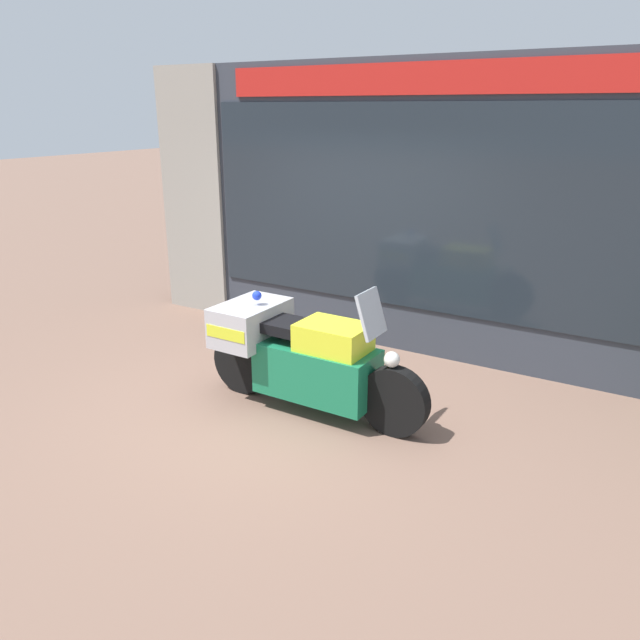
{
  "coord_description": "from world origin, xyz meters",
  "views": [
    {
      "loc": [
        3.15,
        -4.55,
        2.71
      ],
      "look_at": [
        0.14,
        0.44,
        0.72
      ],
      "focal_mm": 35.0,
      "sensor_mm": 36.0,
      "label": 1
    }
  ],
  "objects": [
    {
      "name": "ground_plane",
      "position": [
        0.0,
        0.0,
        0.0
      ],
      "size": [
        60.0,
        60.0,
        0.0
      ],
      "primitive_type": "plane",
      "color": "#7A5B4C"
    },
    {
      "name": "paramedic_motorcycle",
      "position": [
        0.22,
        -0.06,
        0.55
      ],
      "size": [
        2.28,
        0.77,
        1.26
      ],
      "rotation": [
        0.0,
        0.0,
        -0.01
      ],
      "color": "black",
      "rests_on": "ground"
    },
    {
      "name": "window_display",
      "position": [
        0.42,
        2.03,
        0.45
      ],
      "size": [
        4.88,
        0.3,
        1.87
      ],
      "color": "slate",
      "rests_on": "ground"
    },
    {
      "name": "shop_building",
      "position": [
        -0.44,
        2.0,
        1.62
      ],
      "size": [
        6.32,
        0.55,
        3.22
      ],
      "color": "#333842",
      "rests_on": "ground"
    }
  ]
}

